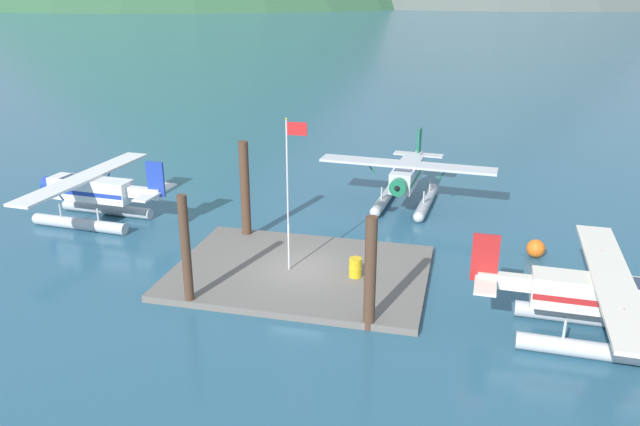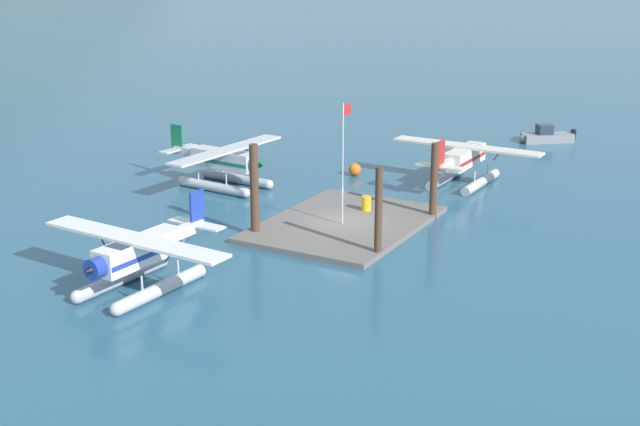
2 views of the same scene
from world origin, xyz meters
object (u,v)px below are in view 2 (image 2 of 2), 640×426
at_px(seaplane_silver_bow_right, 224,164).
at_px(seaplane_cream_stbd_aft, 464,162).
at_px(fuel_drum, 366,203).
at_px(seaplane_white_port_fwd, 139,258).
at_px(mooring_buoy, 355,169).
at_px(boat_grey_open_se, 546,136).
at_px(flagpole, 344,151).

relative_size(seaplane_silver_bow_right, seaplane_cream_stbd_aft, 1.00).
bearing_deg(seaplane_cream_stbd_aft, fuel_drum, 164.26).
height_order(seaplane_white_port_fwd, seaplane_cream_stbd_aft, same).
relative_size(mooring_buoy, boat_grey_open_se, 0.21).
bearing_deg(boat_grey_open_se, seaplane_cream_stbd_aft, 175.08).
relative_size(mooring_buoy, seaplane_white_port_fwd, 0.09).
bearing_deg(flagpole, seaplane_white_port_fwd, 162.36).
distance_m(flagpole, mooring_buoy, 12.74).
height_order(fuel_drum, seaplane_white_port_fwd, seaplane_white_port_fwd).
relative_size(flagpole, seaplane_white_port_fwd, 0.67).
height_order(seaplane_white_port_fwd, boat_grey_open_se, seaplane_white_port_fwd).
height_order(mooring_buoy, seaplane_white_port_fwd, seaplane_white_port_fwd).
bearing_deg(mooring_buoy, seaplane_cream_stbd_aft, -78.60).
xyz_separation_m(seaplane_silver_bow_right, boat_grey_open_se, (24.65, -15.20, -1.09)).
bearing_deg(fuel_drum, boat_grey_open_se, -9.04).
relative_size(seaplane_white_port_fwd, seaplane_cream_stbd_aft, 1.00).
height_order(flagpole, boat_grey_open_se, flagpole).
bearing_deg(fuel_drum, seaplane_white_port_fwd, 165.52).
xyz_separation_m(fuel_drum, seaplane_cream_stbd_aft, (9.57, -2.70, 0.84)).
distance_m(seaplane_silver_bow_right, seaplane_white_port_fwd, 18.16).
bearing_deg(mooring_buoy, boat_grey_open_se, -26.93).
distance_m(fuel_drum, mooring_buoy, 9.41).
xyz_separation_m(fuel_drum, seaplane_silver_bow_right, (1.01, 11.12, 0.84)).
bearing_deg(seaplane_silver_bow_right, mooring_buoy, -41.62).
relative_size(mooring_buoy, seaplane_cream_stbd_aft, 0.09).
height_order(fuel_drum, boat_grey_open_se, boat_grey_open_se).
bearing_deg(mooring_buoy, flagpole, -156.23).
height_order(mooring_buoy, boat_grey_open_se, boat_grey_open_se).
bearing_deg(seaplane_white_port_fwd, fuel_drum, -14.48).
bearing_deg(seaplane_white_port_fwd, boat_grey_open_se, -11.13).
xyz_separation_m(fuel_drum, seaplane_white_port_fwd, (-15.72, 4.06, 0.84)).
bearing_deg(seaplane_white_port_fwd, flagpole, -17.64).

